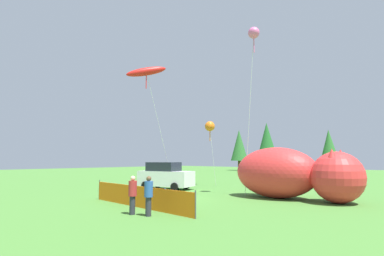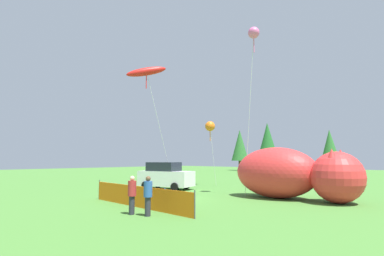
{
  "view_description": "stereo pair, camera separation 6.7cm",
  "coord_description": "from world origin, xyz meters",
  "px_view_note": "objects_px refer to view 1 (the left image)",
  "views": [
    {
      "loc": [
        13.37,
        -11.49,
        2.3
      ],
      "look_at": [
        -0.63,
        3.25,
        4.4
      ],
      "focal_mm": 28.0,
      "sensor_mm": 36.0,
      "label": 1
    },
    {
      "loc": [
        13.42,
        -11.44,
        2.3
      ],
      "look_at": [
        -0.63,
        3.25,
        4.4
      ],
      "focal_mm": 28.0,
      "sensor_mm": 36.0,
      "label": 2
    }
  ],
  "objects_px": {
    "spectator_in_blue_shirt": "(133,193)",
    "kite_pink_octopus": "(254,34)",
    "inflatable_cat": "(291,175)",
    "folding_chair": "(163,196)",
    "parked_car": "(165,176)",
    "spectator_in_grey_shirt": "(149,194)",
    "kite_orange_flower": "(210,126)",
    "kite_red_lizard": "(146,72)"
  },
  "relations": [
    {
      "from": "folding_chair",
      "to": "kite_red_lizard",
      "type": "relative_size",
      "value": 0.09
    },
    {
      "from": "inflatable_cat",
      "to": "kite_orange_flower",
      "type": "xyz_separation_m",
      "value": [
        -8.94,
        3.39,
        3.75
      ]
    },
    {
      "from": "folding_chair",
      "to": "kite_pink_octopus",
      "type": "height_order",
      "value": "kite_pink_octopus"
    },
    {
      "from": "kite_red_lizard",
      "to": "parked_car",
      "type": "bearing_deg",
      "value": 88.36
    },
    {
      "from": "inflatable_cat",
      "to": "spectator_in_grey_shirt",
      "type": "bearing_deg",
      "value": -105.57
    },
    {
      "from": "parked_car",
      "to": "folding_chair",
      "type": "relative_size",
      "value": 5.41
    },
    {
      "from": "parked_car",
      "to": "inflatable_cat",
      "type": "xyz_separation_m",
      "value": [
        9.62,
        1.14,
        0.38
      ]
    },
    {
      "from": "parked_car",
      "to": "spectator_in_blue_shirt",
      "type": "xyz_separation_m",
      "value": [
        6.91,
        -7.91,
        -0.13
      ]
    },
    {
      "from": "parked_car",
      "to": "kite_red_lizard",
      "type": "height_order",
      "value": "kite_red_lizard"
    },
    {
      "from": "kite_pink_octopus",
      "to": "kite_red_lizard",
      "type": "height_order",
      "value": "kite_pink_octopus"
    },
    {
      "from": "inflatable_cat",
      "to": "kite_red_lizard",
      "type": "bearing_deg",
      "value": -165.57
    },
    {
      "from": "kite_red_lizard",
      "to": "kite_orange_flower",
      "type": "bearing_deg",
      "value": 83.53
    },
    {
      "from": "inflatable_cat",
      "to": "folding_chair",
      "type": "bearing_deg",
      "value": -121.16
    },
    {
      "from": "spectator_in_blue_shirt",
      "to": "kite_red_lizard",
      "type": "distance_m",
      "value": 12.12
    },
    {
      "from": "parked_car",
      "to": "kite_orange_flower",
      "type": "relative_size",
      "value": 0.81
    },
    {
      "from": "parked_car",
      "to": "kite_pink_octopus",
      "type": "xyz_separation_m",
      "value": [
        7.65,
        0.64,
        9.24
      ]
    },
    {
      "from": "parked_car",
      "to": "folding_chair",
      "type": "bearing_deg",
      "value": -58.55
    },
    {
      "from": "kite_pink_octopus",
      "to": "kite_red_lizard",
      "type": "bearing_deg",
      "value": -161.51
    },
    {
      "from": "spectator_in_blue_shirt",
      "to": "inflatable_cat",
      "type": "bearing_deg",
      "value": 73.34
    },
    {
      "from": "parked_car",
      "to": "inflatable_cat",
      "type": "relative_size",
      "value": 0.61
    },
    {
      "from": "spectator_in_blue_shirt",
      "to": "kite_pink_octopus",
      "type": "xyz_separation_m",
      "value": [
        0.74,
        8.56,
        9.37
      ]
    },
    {
      "from": "kite_pink_octopus",
      "to": "kite_red_lizard",
      "type": "xyz_separation_m",
      "value": [
        -7.7,
        -2.58,
        -1.46
      ]
    },
    {
      "from": "inflatable_cat",
      "to": "kite_orange_flower",
      "type": "bearing_deg",
      "value": 156.09
    },
    {
      "from": "spectator_in_blue_shirt",
      "to": "folding_chair",
      "type": "bearing_deg",
      "value": 109.32
    },
    {
      "from": "folding_chair",
      "to": "kite_pink_octopus",
      "type": "xyz_separation_m",
      "value": [
        1.57,
        6.17,
        9.76
      ]
    },
    {
      "from": "inflatable_cat",
      "to": "kite_pink_octopus",
      "type": "xyz_separation_m",
      "value": [
        -1.97,
        -0.49,
        8.86
      ]
    },
    {
      "from": "parked_car",
      "to": "spectator_in_grey_shirt",
      "type": "xyz_separation_m",
      "value": [
        7.68,
        -7.68,
        -0.12
      ]
    },
    {
      "from": "parked_car",
      "to": "kite_red_lizard",
      "type": "distance_m",
      "value": 8.02
    },
    {
      "from": "inflatable_cat",
      "to": "spectator_in_blue_shirt",
      "type": "relative_size",
      "value": 4.61
    },
    {
      "from": "folding_chair",
      "to": "spectator_in_blue_shirt",
      "type": "height_order",
      "value": "spectator_in_blue_shirt"
    },
    {
      "from": "parked_car",
      "to": "inflatable_cat",
      "type": "height_order",
      "value": "inflatable_cat"
    },
    {
      "from": "folding_chair",
      "to": "kite_orange_flower",
      "type": "relative_size",
      "value": 0.15
    },
    {
      "from": "parked_car",
      "to": "inflatable_cat",
      "type": "bearing_deg",
      "value": -9.51
    },
    {
      "from": "spectator_in_grey_shirt",
      "to": "folding_chair",
      "type": "bearing_deg",
      "value": 126.76
    },
    {
      "from": "inflatable_cat",
      "to": "parked_car",
      "type": "bearing_deg",
      "value": -176.43
    },
    {
      "from": "folding_chair",
      "to": "kite_red_lizard",
      "type": "bearing_deg",
      "value": -85.19
    },
    {
      "from": "parked_car",
      "to": "spectator_in_grey_shirt",
      "type": "relative_size",
      "value": 2.81
    },
    {
      "from": "folding_chair",
      "to": "spectator_in_grey_shirt",
      "type": "relative_size",
      "value": 0.52
    },
    {
      "from": "spectator_in_grey_shirt",
      "to": "kite_orange_flower",
      "type": "height_order",
      "value": "kite_orange_flower"
    },
    {
      "from": "spectator_in_blue_shirt",
      "to": "kite_orange_flower",
      "type": "distance_m",
      "value": 14.55
    },
    {
      "from": "parked_car",
      "to": "spectator_in_grey_shirt",
      "type": "distance_m",
      "value": 10.86
    },
    {
      "from": "parked_car",
      "to": "kite_orange_flower",
      "type": "height_order",
      "value": "kite_orange_flower"
    }
  ]
}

